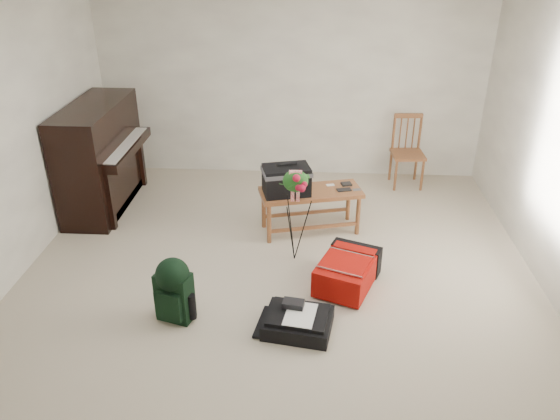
# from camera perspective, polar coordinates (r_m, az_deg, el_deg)

# --- Properties ---
(floor) EXTENTS (5.00, 5.50, 0.01)m
(floor) POSITION_cam_1_polar(r_m,az_deg,el_deg) (5.23, -0.34, -7.91)
(floor) COLOR #BAAE95
(floor) RESTS_ON ground
(ceiling) EXTENTS (5.00, 5.50, 0.01)m
(ceiling) POSITION_cam_1_polar(r_m,az_deg,el_deg) (4.30, -0.44, 20.43)
(ceiling) COLOR white
(ceiling) RESTS_ON wall_back
(wall_back) EXTENTS (5.00, 0.04, 2.50)m
(wall_back) POSITION_cam_1_polar(r_m,az_deg,el_deg) (7.24, 1.13, 13.18)
(wall_back) COLOR white
(wall_back) RESTS_ON floor
(piano) EXTENTS (0.71, 1.50, 1.25)m
(piano) POSITION_cam_1_polar(r_m,az_deg,el_deg) (6.81, -18.17, 5.12)
(piano) COLOR black
(piano) RESTS_ON floor
(bench) EXTENTS (1.17, 0.70, 0.84)m
(bench) POSITION_cam_1_polar(r_m,az_deg,el_deg) (5.87, 1.42, 2.96)
(bench) COLOR #9B5D33
(bench) RESTS_ON floor
(dining_chair) EXTENTS (0.43, 0.43, 0.92)m
(dining_chair) POSITION_cam_1_polar(r_m,az_deg,el_deg) (7.28, 13.19, 5.92)
(dining_chair) COLOR #9B5D33
(dining_chair) RESTS_ON floor
(red_suitcase) EXTENTS (0.68, 0.83, 0.29)m
(red_suitcase) POSITION_cam_1_polar(r_m,az_deg,el_deg) (5.23, 7.01, -6.08)
(red_suitcase) COLOR red
(red_suitcase) RESTS_ON floor
(black_duffel) EXTENTS (0.62, 0.53, 0.23)m
(black_duffel) POSITION_cam_1_polar(r_m,az_deg,el_deg) (4.68, 1.88, -11.53)
(black_duffel) COLOR black
(black_duffel) RESTS_ON floor
(green_backpack) EXTENTS (0.34, 0.31, 0.59)m
(green_backpack) POSITION_cam_1_polar(r_m,az_deg,el_deg) (4.73, -11.07, -7.90)
(green_backpack) COLOR black
(green_backpack) RESTS_ON floor
(flower_stand) EXTENTS (0.33, 0.33, 1.01)m
(flower_stand) POSITION_cam_1_polar(r_m,az_deg,el_deg) (5.39, 1.58, -0.63)
(flower_stand) COLOR black
(flower_stand) RESTS_ON floor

